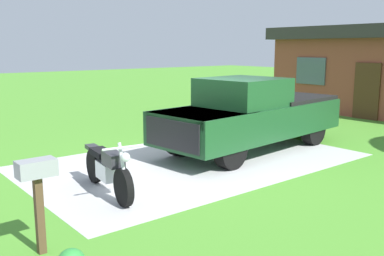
% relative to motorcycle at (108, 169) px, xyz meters
% --- Properties ---
extents(ground_plane, '(80.00, 80.00, 0.00)m').
position_rel_motorcycle_xyz_m(ground_plane, '(-0.79, 2.70, -0.47)').
color(ground_plane, '#4A8E2C').
extents(driveway_pad, '(4.71, 7.75, 0.01)m').
position_rel_motorcycle_xyz_m(driveway_pad, '(-0.79, 2.70, -0.47)').
color(driveway_pad, '#B6B6B6').
rests_on(driveway_pad, ground).
extents(motorcycle, '(2.20, 0.71, 1.09)m').
position_rel_motorcycle_xyz_m(motorcycle, '(0.00, 0.00, 0.00)').
color(motorcycle, black).
rests_on(motorcycle, ground).
extents(pickup_truck, '(2.52, 5.78, 1.90)m').
position_rel_motorcycle_xyz_m(pickup_truck, '(-0.75, 4.66, 0.48)').
color(pickup_truck, black).
rests_on(pickup_truck, ground).
extents(mailbox, '(0.26, 0.48, 1.26)m').
position_rel_motorcycle_xyz_m(mailbox, '(1.56, -1.82, 0.51)').
color(mailbox, '#4C3823').
rests_on(mailbox, ground).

